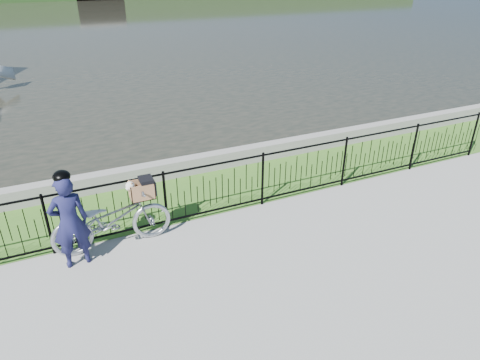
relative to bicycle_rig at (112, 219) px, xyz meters
name	(u,v)px	position (x,y,z in m)	size (l,w,h in m)	color
ground	(253,260)	(1.99, -1.40, -0.54)	(120.00, 120.00, 0.00)	gray
grass_strip	(200,192)	(1.99, 1.20, -0.54)	(60.00, 2.00, 0.01)	#3A6720
water	(69,25)	(1.99, 31.60, -0.54)	(120.00, 120.00, 0.00)	#28271F
quay_wall	(185,166)	(1.99, 2.20, -0.34)	(60.00, 0.30, 0.40)	gray
fence	(216,189)	(1.99, 0.20, 0.03)	(14.00, 0.06, 1.15)	black
bicycle_rig	(112,219)	(0.00, 0.00, 0.00)	(2.02, 0.71, 1.21)	#A3A7AF
cyclist	(69,221)	(-0.67, -0.26, 0.29)	(0.62, 0.44, 1.68)	#16173E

